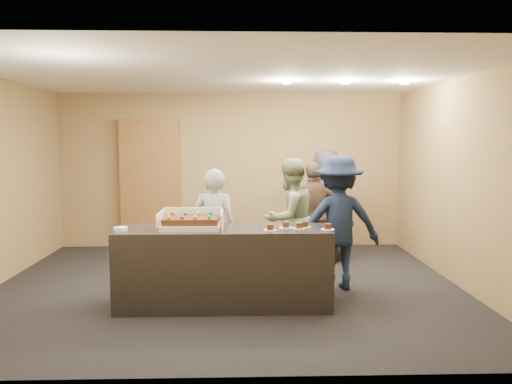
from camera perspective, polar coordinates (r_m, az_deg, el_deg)
The scene contains 17 objects.
room at distance 6.35m, azimuth -3.35°, elevation 1.05°, with size 6.04×6.00×2.70m.
serving_counter at distance 5.75m, azimuth -3.69°, elevation -8.59°, with size 2.40×0.70×0.90m, color black.
storage_cabinet at distance 8.91m, azimuth -12.00°, elevation 0.91°, with size 1.02×0.15×2.25m, color brown.
cake_box at distance 5.69m, azimuth -7.39°, elevation -3.65°, with size 0.71×0.49×0.21m.
sheet_cake at distance 5.66m, azimuth -7.43°, elevation -3.19°, with size 0.61×0.42×0.12m.
plate_stack at distance 5.71m, azimuth -15.22°, elevation -4.08°, with size 0.15×0.15×0.04m, color white.
slice_a at distance 5.50m, azimuth 1.63°, elevation -4.19°, with size 0.15×0.15×0.07m.
slice_b at distance 5.67m, azimuth 3.44°, elevation -3.89°, with size 0.15×0.15×0.07m.
slice_c at distance 5.63m, azimuth 4.96°, elevation -3.98°, with size 0.15×0.15×0.07m.
slice_d at distance 5.73m, azimuth 5.58°, elevation -3.81°, with size 0.15×0.15×0.07m.
slice_e at distance 5.61m, azimuth 8.20°, elevation -4.04°, with size 0.15×0.15×0.07m.
person_server_grey at distance 6.34m, azimuth -4.76°, elevation -4.26°, with size 0.56×0.37×1.54m, color #9B9CA0.
person_sage_man at distance 6.79m, azimuth 3.88°, elevation -3.10°, with size 0.80×0.62×1.65m, color gray.
person_navy_man at distance 6.42m, azimuth 9.34°, elevation -3.42°, with size 1.10×0.63×1.71m, color #15213C.
person_brown_extra at distance 7.41m, azimuth 6.65°, elevation -2.66°, with size 0.92×0.38×1.57m, color brown.
person_dark_suit at distance 7.95m, azimuth 8.00°, elevation -1.47°, with size 0.85×0.55×1.74m, color #232428.
ceiling_spotlights at distance 7.01m, azimuth 10.20°, elevation 12.24°, with size 1.72×0.12×0.03m.
Camera 1 is at (0.18, -6.32, 1.90)m, focal length 35.00 mm.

